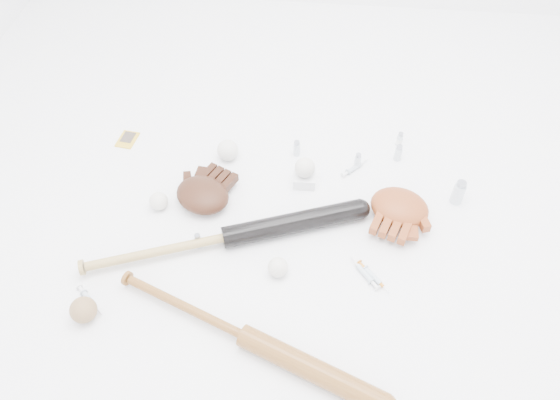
# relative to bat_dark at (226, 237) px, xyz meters

# --- Properties ---
(bat_dark) EXTENTS (0.97, 0.42, 0.07)m
(bat_dark) POSITION_rel_bat_dark_xyz_m (0.00, 0.00, 0.00)
(bat_dark) COLOR black
(bat_dark) RESTS_ON ground
(bat_wood) EXTENTS (0.88, 0.41, 0.07)m
(bat_wood) POSITION_rel_bat_dark_xyz_m (0.11, -0.35, -0.00)
(bat_wood) COLOR brown
(bat_wood) RESTS_ON ground
(glove_dark) EXTENTS (0.32, 0.32, 0.09)m
(glove_dark) POSITION_rel_bat_dark_xyz_m (-0.11, 0.18, 0.01)
(glove_dark) COLOR #341A0E
(glove_dark) RESTS_ON ground
(glove_tan) EXTENTS (0.31, 0.31, 0.09)m
(glove_tan) POSITION_rel_bat_dark_xyz_m (0.59, 0.19, 0.01)
(glove_tan) COLOR brown
(glove_tan) RESTS_ON ground
(trading_card) EXTENTS (0.08, 0.10, 0.01)m
(trading_card) POSITION_rel_bat_dark_xyz_m (-0.48, 0.47, -0.03)
(trading_card) COLOR gold
(trading_card) RESTS_ON ground
(pedestal) EXTENTS (0.08, 0.08, 0.04)m
(pedestal) POSITION_rel_bat_dark_xyz_m (0.24, 0.31, -0.01)
(pedestal) COLOR white
(pedestal) RESTS_ON ground
(baseball_on_pedestal) EXTENTS (0.08, 0.08, 0.08)m
(baseball_on_pedestal) POSITION_rel_bat_dark_xyz_m (0.24, 0.31, 0.05)
(baseball_on_pedestal) COLOR silver
(baseball_on_pedestal) RESTS_ON pedestal
(baseball_left) EXTENTS (0.07, 0.07, 0.07)m
(baseball_left) POSITION_rel_bat_dark_xyz_m (-0.27, 0.14, -0.00)
(baseball_left) COLOR silver
(baseball_left) RESTS_ON ground
(baseball_upper) EXTENTS (0.08, 0.08, 0.08)m
(baseball_upper) POSITION_rel_bat_dark_xyz_m (-0.06, 0.41, 0.00)
(baseball_upper) COLOR silver
(baseball_upper) RESTS_ON ground
(baseball_mid) EXTENTS (0.07, 0.07, 0.07)m
(baseball_mid) POSITION_rel_bat_dark_xyz_m (0.19, -0.10, -0.00)
(baseball_mid) COLOR silver
(baseball_mid) RESTS_ON ground
(baseball_aged) EXTENTS (0.08, 0.08, 0.08)m
(baseball_aged) POSITION_rel_bat_dark_xyz_m (-0.38, -0.32, 0.00)
(baseball_aged) COLOR olive
(baseball_aged) RESTS_ON ground
(syringe_0) EXTENTS (0.13, 0.12, 0.02)m
(syringe_0) POSITION_rel_bat_dark_xyz_m (-0.39, -0.26, -0.03)
(syringe_0) COLOR #ADBCC6
(syringe_0) RESTS_ON ground
(syringe_1) EXTENTS (0.12, 0.14, 0.02)m
(syringe_1) POSITION_rel_bat_dark_xyz_m (0.47, -0.08, -0.03)
(syringe_1) COLOR #ADBCC6
(syringe_1) RESTS_ON ground
(syringe_2) EXTENTS (0.12, 0.12, 0.02)m
(syringe_2) POSITION_rel_bat_dark_xyz_m (0.43, 0.39, -0.03)
(syringe_2) COLOR #ADBCC6
(syringe_2) RESTS_ON ground
(syringe_3) EXTENTS (0.13, 0.13, 0.02)m
(syringe_3) POSITION_rel_bat_dark_xyz_m (0.49, -0.09, -0.03)
(syringe_3) COLOR #ADBCC6
(syringe_3) RESTS_ON ground
(vial_0) EXTENTS (0.02, 0.02, 0.06)m
(vial_0) POSITION_rel_bat_dark_xyz_m (0.60, 0.55, -0.01)
(vial_0) COLOR silver
(vial_0) RESTS_ON ground
(vial_1) EXTENTS (0.03, 0.03, 0.07)m
(vial_1) POSITION_rel_bat_dark_xyz_m (0.59, 0.47, -0.00)
(vial_1) COLOR silver
(vial_1) RESTS_ON ground
(vial_2) EXTENTS (0.03, 0.03, 0.07)m
(vial_2) POSITION_rel_bat_dark_xyz_m (0.20, 0.46, -0.00)
(vial_2) COLOR silver
(vial_2) RESTS_ON ground
(vial_3) EXTENTS (0.04, 0.04, 0.10)m
(vial_3) POSITION_rel_bat_dark_xyz_m (0.80, 0.27, 0.01)
(vial_3) COLOR silver
(vial_3) RESTS_ON ground
(vial_4) EXTENTS (0.02, 0.02, 0.06)m
(vial_4) POSITION_rel_bat_dark_xyz_m (-0.09, -0.02, -0.01)
(vial_4) COLOR silver
(vial_4) RESTS_ON ground
(vial_5) EXTENTS (0.02, 0.02, 0.07)m
(vial_5) POSITION_rel_bat_dark_xyz_m (0.44, 0.41, -0.00)
(vial_5) COLOR silver
(vial_5) RESTS_ON ground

